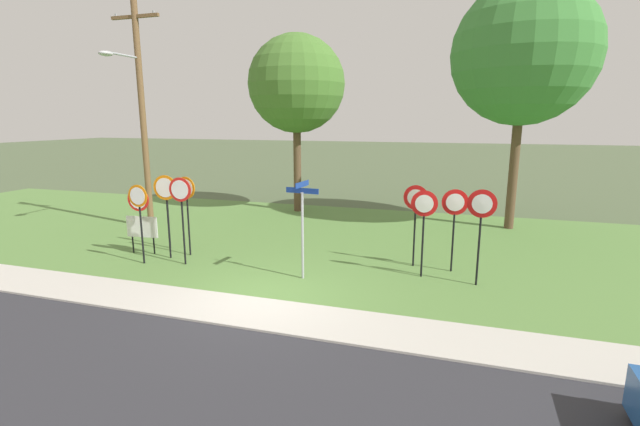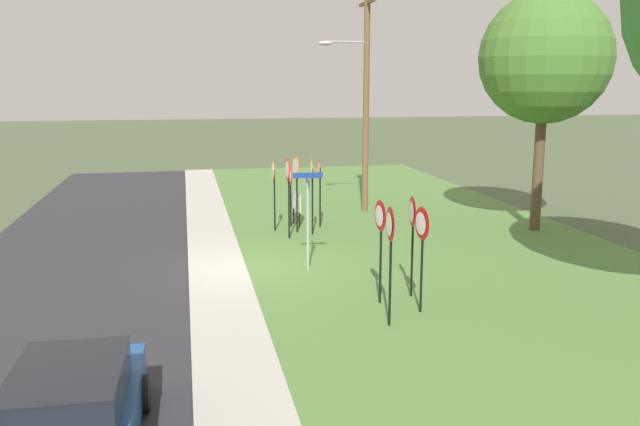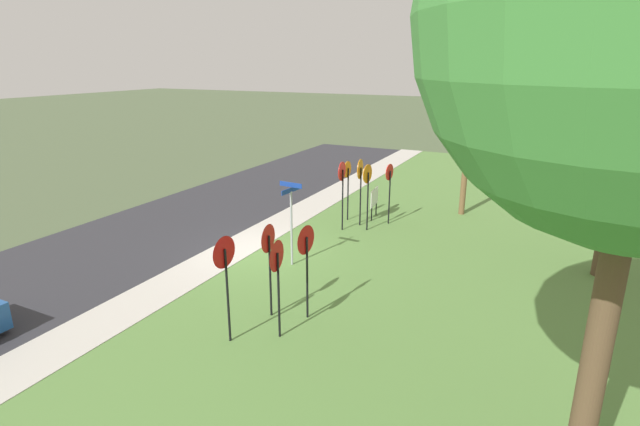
# 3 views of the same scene
# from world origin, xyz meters

# --- Properties ---
(ground_plane) EXTENTS (160.00, 160.00, 0.00)m
(ground_plane) POSITION_xyz_m (0.00, 0.00, 0.00)
(ground_plane) COLOR #4C5B3D
(road_asphalt) EXTENTS (44.00, 6.40, 0.01)m
(road_asphalt) POSITION_xyz_m (0.00, -4.80, 0.01)
(road_asphalt) COLOR #2D2D33
(road_asphalt) RESTS_ON ground_plane
(sidewalk_strip) EXTENTS (44.00, 1.60, 0.06)m
(sidewalk_strip) POSITION_xyz_m (0.00, -0.80, 0.03)
(sidewalk_strip) COLOR #BCB7AD
(sidewalk_strip) RESTS_ON ground_plane
(grass_median) EXTENTS (44.00, 12.00, 0.04)m
(grass_median) POSITION_xyz_m (0.00, 6.00, 0.02)
(grass_median) COLOR #567F3D
(grass_median) RESTS_ON ground_plane
(stop_sign_near_left) EXTENTS (0.71, 0.12, 2.59)m
(stop_sign_near_left) POSITION_xyz_m (-3.78, 2.59, 1.92)
(stop_sign_near_left) COLOR black
(stop_sign_near_left) RESTS_ON grass_median
(stop_sign_near_right) EXTENTS (0.75, 0.11, 2.24)m
(stop_sign_near_right) POSITION_xyz_m (-5.20, 2.07, 1.67)
(stop_sign_near_right) COLOR black
(stop_sign_near_right) RESTS_ON grass_median
(stop_sign_far_left) EXTENTS (0.65, 0.12, 2.44)m
(stop_sign_far_left) POSITION_xyz_m (-4.91, 3.09, 1.79)
(stop_sign_far_left) COLOR black
(stop_sign_far_left) RESTS_ON grass_median
(stop_sign_far_center) EXTENTS (0.72, 0.10, 2.68)m
(stop_sign_far_center) POSITION_xyz_m (-3.38, 1.72, 1.99)
(stop_sign_far_center) COLOR black
(stop_sign_far_center) RESTS_ON grass_median
(stop_sign_far_right) EXTENTS (0.67, 0.10, 2.45)m
(stop_sign_far_right) POSITION_xyz_m (-4.65, 1.41, 1.81)
(stop_sign_far_right) COLOR black
(stop_sign_far_right) RESTS_ON grass_median
(stop_sign_center_tall) EXTENTS (0.78, 0.12, 2.67)m
(stop_sign_center_tall) POSITION_xyz_m (-4.20, 2.13, 2.00)
(stop_sign_center_tall) COLOR black
(stop_sign_center_tall) RESTS_ON grass_median
(yield_sign_near_left) EXTENTS (0.74, 0.12, 2.43)m
(yield_sign_near_left) POSITION_xyz_m (4.41, 3.50, 1.85)
(yield_sign_near_left) COLOR black
(yield_sign_near_left) RESTS_ON grass_median
(yield_sign_near_right) EXTENTS (0.74, 0.12, 2.47)m
(yield_sign_near_right) POSITION_xyz_m (3.30, 3.67, 1.89)
(yield_sign_near_right) COLOR black
(yield_sign_near_right) RESTS_ON grass_median
(yield_sign_far_left) EXTENTS (0.73, 0.11, 2.47)m
(yield_sign_far_left) POSITION_xyz_m (3.62, 2.78, 1.88)
(yield_sign_far_left) COLOR black
(yield_sign_far_left) RESTS_ON grass_median
(yield_sign_far_right) EXTENTS (0.75, 0.11, 2.60)m
(yield_sign_far_right) POSITION_xyz_m (5.09, 2.56, 1.98)
(yield_sign_far_right) COLOR black
(yield_sign_far_right) RESTS_ON grass_median
(street_name_post) EXTENTS (0.96, 0.81, 2.72)m
(street_name_post) POSITION_xyz_m (0.48, 1.67, 1.68)
(street_name_post) COLOR #9EA0A8
(street_name_post) RESTS_ON grass_median
(utility_pole) EXTENTS (2.10, 2.06, 9.25)m
(utility_pole) POSITION_xyz_m (-7.55, 5.39, 5.01)
(utility_pole) COLOR brown
(utility_pole) RESTS_ON grass_median
(notice_board) EXTENTS (1.10, 0.14, 1.25)m
(notice_board) POSITION_xyz_m (-5.36, 2.32, 0.87)
(notice_board) COLOR black
(notice_board) RESTS_ON grass_median
(oak_tree_left) EXTENTS (4.45, 4.45, 8.18)m
(oak_tree_left) POSITION_xyz_m (-2.95, 10.48, 5.96)
(oak_tree_left) COLOR brown
(oak_tree_left) RESTS_ON grass_median
(parked_sedan_distant) EXTENTS (4.29, 1.94, 1.39)m
(parked_sedan_distant) POSITION_xyz_m (9.19, -3.24, 0.64)
(parked_sedan_distant) COLOR #1E4C8C
(parked_sedan_distant) RESTS_ON road_asphalt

